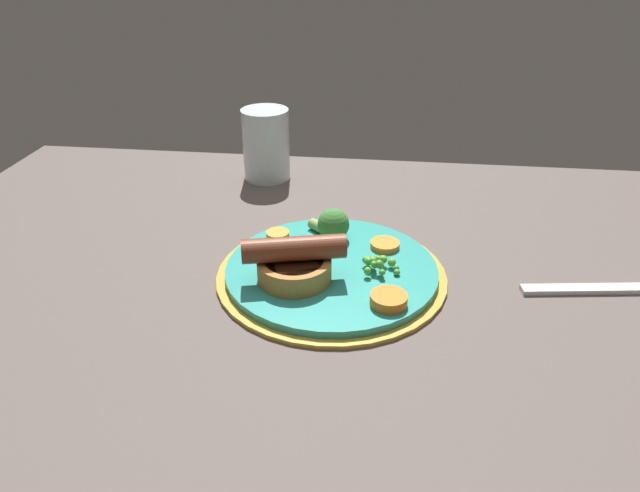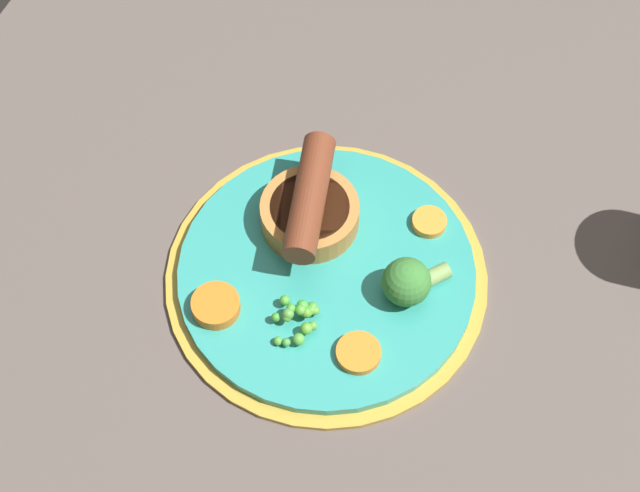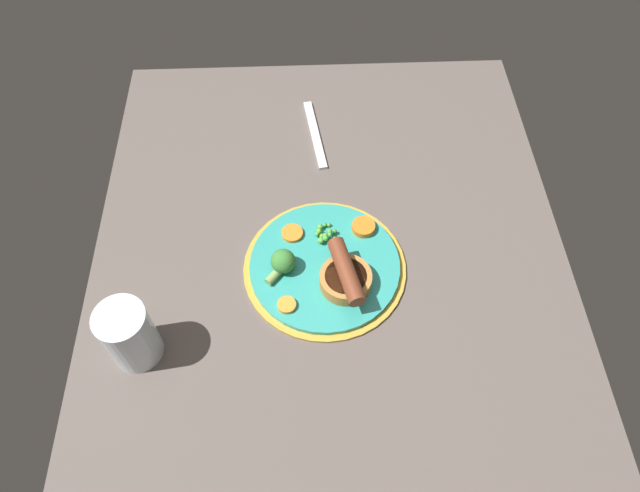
% 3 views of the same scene
% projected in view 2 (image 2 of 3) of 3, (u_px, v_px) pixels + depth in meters
% --- Properties ---
extents(dining_table, '(1.10, 0.80, 0.03)m').
position_uv_depth(dining_table, '(330.00, 252.00, 0.93)').
color(dining_table, '#564C47').
rests_on(dining_table, ground).
extents(dinner_plate, '(0.27, 0.27, 0.01)m').
position_uv_depth(dinner_plate, '(327.00, 276.00, 0.89)').
color(dinner_plate, '#B79333').
rests_on(dinner_plate, dining_table).
extents(sausage_pudding, '(0.12, 0.08, 0.05)m').
position_uv_depth(sausage_pudding, '(310.00, 208.00, 0.89)').
color(sausage_pudding, '#AD7538').
rests_on(sausage_pudding, dinner_plate).
extents(pea_pile, '(0.04, 0.04, 0.02)m').
position_uv_depth(pea_pile, '(299.00, 317.00, 0.85)').
color(pea_pile, green).
rests_on(pea_pile, dinner_plate).
extents(broccoli_floret_far, '(0.06, 0.05, 0.04)m').
position_uv_depth(broccoli_floret_far, '(409.00, 282.00, 0.86)').
color(broccoli_floret_far, '#387A33').
rests_on(broccoli_floret_far, dinner_plate).
extents(carrot_slice_0, '(0.04, 0.04, 0.01)m').
position_uv_depth(carrot_slice_0, '(429.00, 222.00, 0.91)').
color(carrot_slice_0, orange).
rests_on(carrot_slice_0, dinner_plate).
extents(carrot_slice_2, '(0.06, 0.06, 0.01)m').
position_uv_depth(carrot_slice_2, '(216.00, 306.00, 0.86)').
color(carrot_slice_2, orange).
rests_on(carrot_slice_2, dinner_plate).
extents(carrot_slice_3, '(0.05, 0.05, 0.01)m').
position_uv_depth(carrot_slice_3, '(358.00, 353.00, 0.84)').
color(carrot_slice_3, orange).
rests_on(carrot_slice_3, dinner_plate).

